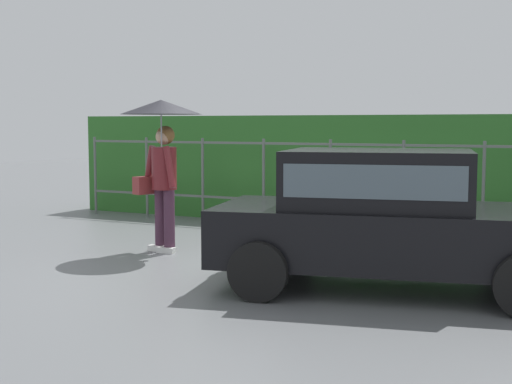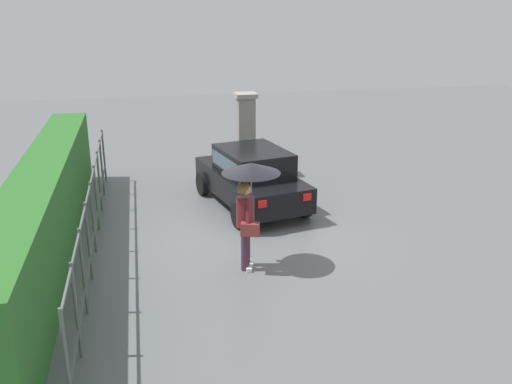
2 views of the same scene
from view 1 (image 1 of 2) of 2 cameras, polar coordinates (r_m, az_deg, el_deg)
The scene contains 5 objects.
ground_plane at distance 8.80m, azimuth -2.02°, elevation -5.97°, with size 40.00×40.00×0.00m, color slate.
car at distance 7.58m, azimuth 10.51°, elevation -1.76°, with size 3.97×2.48×1.48m.
pedestrian at distance 9.61m, azimuth -7.62°, elevation 4.42°, with size 1.09×1.09×2.07m.
fence_section at distance 11.67m, azimuth 6.00°, elevation 0.94°, with size 9.77×0.05×1.50m.
hedge_row at distance 12.47m, azimuth 7.39°, elevation 1.79°, with size 10.72×0.90×1.90m, color #2D6B28.
Camera 1 is at (4.11, -7.58, 1.76)m, focal length 49.58 mm.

